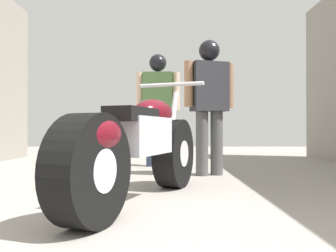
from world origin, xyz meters
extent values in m
plane|color=gray|center=(0.00, 3.20, 0.00)|extent=(15.35, 15.35, 0.00)
cylinder|color=black|center=(0.08, 2.87, 0.33)|extent=(0.42, 0.69, 0.66)
cylinder|color=silver|center=(0.08, 2.87, 0.33)|extent=(0.29, 0.31, 0.25)
cylinder|color=black|center=(-0.43, 1.47, 0.33)|extent=(0.42, 0.69, 0.66)
cylinder|color=silver|center=(-0.43, 1.47, 0.33)|extent=(0.29, 0.31, 0.25)
cube|color=silver|center=(-0.17, 2.17, 0.51)|extent=(0.46, 0.70, 0.29)
ellipsoid|color=#5B0F19|center=(-0.10, 2.38, 0.70)|extent=(0.43, 0.59, 0.23)
cube|color=black|center=(-0.24, 2.00, 0.67)|extent=(0.38, 0.54, 0.10)
ellipsoid|color=#5B0F19|center=(-0.41, 1.52, 0.53)|extent=(0.41, 0.52, 0.25)
cylinder|color=silver|center=(0.07, 2.83, 0.64)|extent=(0.14, 0.26, 0.60)
cylinder|color=silver|center=(0.05, 2.79, 0.99)|extent=(0.61, 0.25, 0.04)
cylinder|color=silver|center=(-0.41, 1.93, 0.23)|extent=(0.28, 0.56, 0.09)
cylinder|color=#4C4C4C|center=(0.44, 3.75, 0.39)|extent=(0.19, 0.19, 0.78)
cylinder|color=#4C4C4C|center=(0.62, 3.80, 0.39)|extent=(0.19, 0.19, 0.78)
cube|color=#2D2D33|center=(0.53, 3.78, 1.08)|extent=(0.48, 0.35, 0.60)
cylinder|color=#9E7051|center=(0.27, 3.70, 1.11)|extent=(0.13, 0.13, 0.55)
cylinder|color=#9E7051|center=(0.79, 3.85, 1.11)|extent=(0.13, 0.13, 0.55)
sphere|color=black|center=(0.53, 3.78, 1.51)|extent=(0.22, 0.22, 0.22)
sphere|color=black|center=(0.53, 3.78, 1.53)|extent=(0.26, 0.26, 0.26)
cylinder|color=#2D3851|center=(-0.03, 4.81, 0.40)|extent=(0.16, 0.16, 0.81)
cylinder|color=#2D3851|center=(-0.23, 4.82, 0.40)|extent=(0.16, 0.16, 0.81)
cube|color=#476638|center=(-0.13, 4.82, 1.12)|extent=(0.46, 0.26, 0.62)
cylinder|color=beige|center=(0.15, 4.80, 1.14)|extent=(0.12, 0.12, 0.57)
cylinder|color=beige|center=(-0.41, 4.83, 1.14)|extent=(0.12, 0.12, 0.57)
sphere|color=black|center=(-0.13, 4.82, 1.56)|extent=(0.22, 0.22, 0.22)
sphere|color=black|center=(-0.13, 4.82, 1.58)|extent=(0.26, 0.26, 0.26)
camera|label=1|loc=(0.02, -0.55, 0.56)|focal=37.72mm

